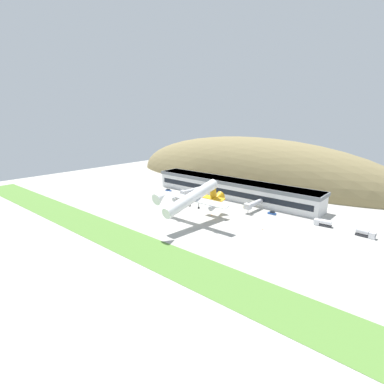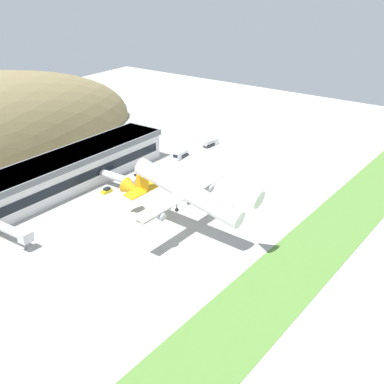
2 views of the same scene
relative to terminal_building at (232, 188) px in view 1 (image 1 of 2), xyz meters
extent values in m
plane|color=#ADAAA3|center=(9.09, -48.57, -6.50)|extent=(348.80, 348.80, 0.00)
cube|color=#568438|center=(9.09, -86.14, -6.46)|extent=(313.92, 19.09, 0.08)
ellipsoid|color=olive|center=(-18.89, 51.26, -6.50)|extent=(232.84, 63.80, 69.27)
cube|color=silver|center=(0.00, 0.02, -0.77)|extent=(112.03, 14.70, 11.46)
cube|color=slate|center=(0.00, 0.02, 3.93)|extent=(113.23, 15.90, 2.06)
cube|color=black|center=(0.00, -7.38, -1.34)|extent=(107.55, 0.16, 3.21)
cylinder|color=silver|center=(-20.62, -15.15, -2.50)|extent=(2.60, 15.64, 2.60)
cube|color=silver|center=(-20.62, -22.97, -2.50)|extent=(3.38, 2.86, 2.86)
cylinder|color=slate|center=(-20.62, -22.47, -4.50)|extent=(0.36, 0.36, 4.00)
cylinder|color=silver|center=(24.36, -14.54, -2.50)|extent=(2.60, 14.43, 2.60)
cube|color=silver|center=(24.36, -21.76, -2.50)|extent=(3.38, 2.86, 2.86)
cylinder|color=slate|center=(24.36, -21.26, -4.50)|extent=(0.36, 0.36, 4.00)
cylinder|color=white|center=(12.34, -53.10, 6.68)|extent=(5.14, 35.28, 12.55)
cone|color=white|center=(12.34, -72.95, 11.05)|extent=(5.04, 6.61, 6.14)
cone|color=orange|center=(12.34, -32.75, 2.20)|extent=(5.04, 7.62, 6.36)
cube|color=orange|center=(12.34, -36.77, 7.49)|extent=(0.50, 6.42, 9.60)
cube|color=orange|center=(12.34, -36.52, 3.03)|extent=(13.38, 3.59, 1.13)
cube|color=white|center=(12.34, -51.39, 5.40)|extent=(38.10, 3.61, 1.21)
cylinder|color=#9E9EA3|center=(0.91, -51.92, 3.97)|extent=(2.30, 4.01, 3.02)
cylinder|color=#9E9EA3|center=(23.77, -51.92, 3.97)|extent=(2.30, 4.01, 3.02)
cylinder|color=#2D2D2D|center=(9.51, -51.39, 2.89)|extent=(0.28, 0.28, 2.20)
cylinder|color=#2D2D2D|center=(9.51, -51.39, 1.79)|extent=(0.45, 1.10, 1.10)
cylinder|color=#2D2D2D|center=(15.17, -51.39, 2.89)|extent=(0.28, 0.28, 2.20)
cylinder|color=#2D2D2D|center=(15.17, -51.39, 1.79)|extent=(0.45, 1.10, 1.10)
cylinder|color=#2D2D2D|center=(12.34, -65.06, 6.01)|extent=(0.22, 0.22, 1.98)
cylinder|color=#2D2D2D|center=(12.34, -65.06, 5.02)|extent=(0.30, 0.83, 0.82)
cube|color=gold|center=(19.51, -13.94, -6.03)|extent=(3.95, 1.83, 0.93)
cube|color=black|center=(19.71, -13.94, -5.19)|extent=(2.17, 1.55, 0.76)
cube|color=#264C99|center=(34.76, -14.29, -6.04)|extent=(4.28, 1.88, 0.92)
cube|color=black|center=(34.97, -14.29, -5.20)|extent=(2.36, 1.57, 0.76)
cube|color=#264C99|center=(-42.41, -14.63, -6.10)|extent=(4.62, 1.69, 0.79)
cube|color=black|center=(-42.64, -14.63, -5.38)|extent=(2.55, 1.41, 0.65)
cube|color=silver|center=(81.65, -16.24, -5.17)|extent=(2.60, 2.55, 2.66)
cube|color=black|center=(82.91, -16.32, -4.69)|extent=(0.21, 2.04, 1.17)
cube|color=#38383D|center=(77.83, -15.99, -6.05)|extent=(5.34, 2.49, 0.90)
cylinder|color=#B7B7BC|center=(77.83, -15.99, -4.46)|extent=(5.09, 2.59, 2.27)
cube|color=silver|center=(58.03, -14.47, -5.14)|extent=(2.68, 2.65, 2.72)
cube|color=black|center=(56.75, -14.56, -4.65)|extent=(0.23, 2.11, 1.20)
cube|color=#38383D|center=(61.95, -14.19, -6.05)|extent=(5.48, 2.61, 0.90)
cylinder|color=silver|center=(61.95, -14.19, -4.42)|extent=(5.22, 2.71, 2.36)
cube|color=orange|center=(41.89, -37.57, -6.48)|extent=(0.52, 0.52, 0.03)
cone|color=orange|center=(41.89, -37.57, -6.19)|extent=(0.40, 0.40, 0.55)
cube|color=orange|center=(11.78, -36.54, -6.48)|extent=(0.52, 0.52, 0.03)
cone|color=orange|center=(11.78, -36.54, -6.19)|extent=(0.40, 0.40, 0.55)
camera|label=1|loc=(101.13, -155.58, 44.10)|focal=28.00mm
camera|label=2|loc=(-96.56, -133.24, 68.00)|focal=50.00mm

